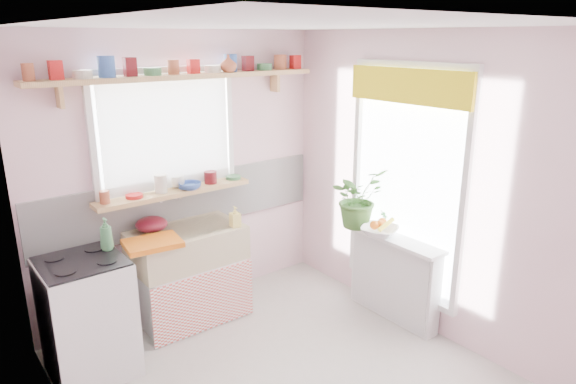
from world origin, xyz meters
TOP-DOWN VIEW (x-y plane):
  - room at (0.66, 0.86)m, footprint 3.20×3.20m
  - sink_unit at (-0.15, 1.29)m, footprint 0.95×0.65m
  - cooker at (-1.10, 1.05)m, footprint 0.58×0.58m
  - radiator_ledge at (1.30, 0.20)m, footprint 0.22×0.95m
  - windowsill at (-0.15, 1.48)m, footprint 1.40×0.22m
  - pine_shelf at (0.00, 1.47)m, footprint 2.52×0.24m
  - shelf_crockery at (0.00, 1.47)m, footprint 2.47×0.11m
  - sill_crockery at (-0.20, 1.48)m, footprint 1.35×0.11m
  - dish_tray at (-0.53, 1.13)m, footprint 0.47×0.37m
  - colander at (-0.40, 1.44)m, footprint 0.35×0.35m
  - jade_plant at (1.21, 0.60)m, footprint 0.51×0.45m
  - fruit_bowl at (1.21, 0.32)m, footprint 0.42×0.42m
  - herb_pot at (1.33, 0.39)m, footprint 0.11×0.10m
  - soap_bottle_sink at (0.22, 1.10)m, footprint 0.09×0.09m
  - sill_cup at (-0.09, 1.54)m, footprint 0.15×0.15m
  - sill_bowl at (-0.03, 1.42)m, footprint 0.26×0.26m
  - shelf_vase at (0.39, 1.41)m, footprint 0.15×0.15m
  - cooker_bottle at (-0.88, 1.12)m, footprint 0.10×0.10m
  - fruit at (1.22, 0.32)m, footprint 0.20×0.14m

SIDE VIEW (x-z plane):
  - radiator_ledge at x=1.30m, z-range 0.01..0.78m
  - sink_unit at x=-0.15m, z-range -0.13..0.99m
  - cooker at x=-1.10m, z-range 0.00..0.92m
  - fruit_bowl at x=1.21m, z-range 0.77..0.85m
  - herb_pot at x=1.33m, z-range 0.78..0.96m
  - dish_tray at x=-0.53m, z-range 0.85..0.89m
  - fruit at x=1.22m, z-range 0.83..0.93m
  - colander at x=-0.40m, z-range 0.85..0.97m
  - soap_bottle_sink at x=0.22m, z-range 0.85..1.03m
  - cooker_bottle at x=-0.88m, z-range 0.92..1.16m
  - jade_plant at x=1.21m, z-range 0.77..1.32m
  - windowsill at x=-0.15m, z-range 1.12..1.16m
  - sill_bowl at x=-0.03m, z-range 1.16..1.22m
  - sill_cup at x=-0.09m, z-range 1.16..1.26m
  - sill_crockery at x=-0.20m, z-range 1.15..1.27m
  - room at x=0.66m, z-range -0.23..2.97m
  - pine_shelf at x=0.00m, z-range 2.10..2.14m
  - shelf_crockery at x=0.00m, z-range 2.14..2.26m
  - shelf_vase at x=0.39m, z-range 2.14..2.29m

